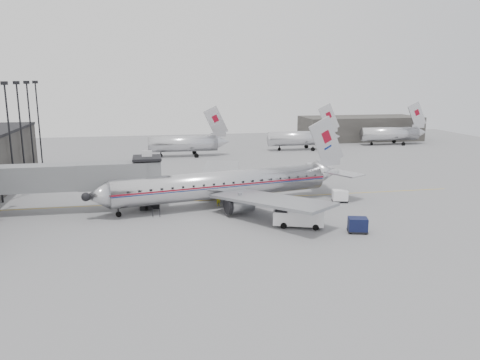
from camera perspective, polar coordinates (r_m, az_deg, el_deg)
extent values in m
plane|color=slate|center=(55.87, -1.71, -3.95)|extent=(160.00, 160.00, 0.00)
cube|color=#33312F|center=(125.65, 14.41, 6.14)|extent=(30.00, 12.00, 6.00)
cube|color=gold|center=(62.07, 0.12, -2.28)|extent=(60.00, 0.15, 0.01)
cube|color=slate|center=(59.21, -23.86, 0.20)|extent=(12.00, 2.80, 3.00)
cube|color=slate|center=(57.84, -15.15, 0.57)|extent=(8.00, 3.00, 3.10)
cube|color=slate|center=(58.06, -11.19, 0.81)|extent=(3.20, 3.60, 3.20)
cube|color=black|center=(57.72, -11.27, 2.66)|extent=(3.40, 3.80, 0.30)
cube|color=white|center=(57.64, -11.29, 3.15)|extent=(1.20, 0.15, 0.80)
cylinder|color=black|center=(58.31, -11.36, -2.07)|extent=(0.56, 0.56, 2.80)
cube|color=black|center=(58.58, -11.32, -3.07)|extent=(1.60, 2.20, 0.70)
cylinder|color=black|center=(57.63, -11.32, -3.37)|extent=(0.30, 0.60, 0.60)
cylinder|color=black|center=(59.56, -11.32, -2.86)|extent=(0.30, 0.60, 0.60)
cube|color=black|center=(56.06, -10.25, -2.50)|extent=(0.90, 3.20, 2.90)
cylinder|color=black|center=(71.96, -26.24, 4.55)|extent=(0.24, 0.24, 15.00)
cube|color=black|center=(71.50, -26.81, 10.50)|extent=(0.90, 0.25, 0.50)
cylinder|color=black|center=(77.73, -25.11, 5.14)|extent=(0.24, 0.24, 15.00)
cube|color=black|center=(77.30, -25.62, 10.65)|extent=(0.90, 0.25, 0.50)
cylinder|color=black|center=(83.53, -24.14, 5.64)|extent=(0.24, 0.24, 15.00)
cube|color=black|center=(83.13, -24.60, 10.77)|extent=(0.90, 0.25, 0.50)
cylinder|color=black|center=(89.35, -23.30, 6.08)|extent=(0.24, 0.24, 15.00)
cube|color=black|center=(88.99, -23.71, 10.88)|extent=(0.90, 0.25, 0.50)
cylinder|color=silver|center=(96.06, -6.97, 4.41)|extent=(14.00, 3.20, 3.20)
cube|color=silver|center=(96.27, -2.97, 7.13)|extent=(5.17, 0.26, 6.52)
cylinder|color=black|center=(96.17, -9.62, 3.07)|extent=(0.24, 0.24, 1.00)
cylinder|color=silver|center=(104.98, 7.21, 5.07)|extent=(14.00, 3.20, 3.20)
cube|color=silver|center=(106.84, 10.78, 7.45)|extent=(5.17, 0.26, 6.52)
cylinder|color=black|center=(103.96, 4.82, 3.88)|extent=(0.24, 0.24, 1.00)
cylinder|color=silver|center=(118.19, 17.78, 5.38)|extent=(14.00, 3.20, 3.20)
cube|color=silver|center=(121.20, 20.76, 7.42)|extent=(5.17, 0.26, 6.52)
cylinder|color=black|center=(116.36, 15.76, 4.36)|extent=(0.24, 0.24, 1.00)
cylinder|color=silver|center=(58.05, -2.21, -0.56)|extent=(27.37, 8.76, 3.36)
cone|color=silver|center=(54.83, -17.06, -1.87)|extent=(3.34, 3.84, 3.36)
cone|color=silver|center=(64.75, 10.55, 0.92)|extent=(4.20, 3.86, 3.19)
cube|color=maroon|center=(58.00, -2.21, -0.34)|extent=(27.38, 8.81, 0.16)
cube|color=navy|center=(58.05, -2.21, -0.54)|extent=(27.38, 8.81, 0.09)
cube|color=silver|center=(63.93, 10.49, 4.57)|extent=(5.51, 1.39, 6.98)
cube|color=gray|center=(66.53, -2.46, 0.86)|extent=(8.00, 15.26, 1.08)
cube|color=gray|center=(51.87, 3.78, -2.44)|extent=(12.52, 14.72, 1.08)
cylinder|color=gray|center=(62.85, -3.31, -0.89)|extent=(3.41, 2.49, 1.91)
cylinder|color=gray|center=(54.29, -0.01, -2.99)|extent=(3.41, 2.49, 1.91)
cylinder|color=black|center=(55.60, -14.60, -3.80)|extent=(0.18, 0.18, 1.18)
cylinder|color=black|center=(61.31, -1.37, -1.86)|extent=(0.24, 0.24, 1.27)
cylinder|color=black|center=(61.37, -1.37, -2.07)|extent=(0.95, 0.49, 0.91)
cylinder|color=black|center=(57.08, 0.35, -2.93)|extent=(0.24, 0.24, 1.27)
cylinder|color=black|center=(57.14, 0.35, -3.15)|extent=(0.95, 0.49, 0.91)
cube|color=white|center=(50.51, 8.08, -4.17)|extent=(4.28, 3.31, 2.21)
cube|color=white|center=(50.77, 5.10, -4.50)|extent=(2.28, 2.46, 1.47)
cube|color=black|center=(50.59, 5.11, -3.82)|extent=(1.82, 2.12, 0.63)
cylinder|color=black|center=(50.04, 5.35, -5.55)|extent=(0.72, 0.49, 0.67)
cylinder|color=black|center=(51.84, 5.52, -4.92)|extent=(0.72, 0.49, 0.67)
cylinder|color=black|center=(49.91, 9.22, -5.71)|extent=(0.72, 0.49, 0.67)
cylinder|color=black|center=(51.71, 9.25, -5.07)|extent=(0.72, 0.49, 0.67)
cube|color=#0D1235|center=(49.92, 14.15, -5.23)|extent=(2.23, 1.89, 1.34)
cube|color=black|center=(50.14, 14.11, -6.02)|extent=(2.34, 2.01, 0.11)
cylinder|color=black|center=(49.49, 13.34, -6.28)|extent=(0.31, 0.19, 0.29)
cylinder|color=black|center=(49.75, 15.09, -6.27)|extent=(0.31, 0.19, 0.29)
cylinder|color=black|center=(50.57, 13.14, -5.87)|extent=(0.31, 0.19, 0.29)
cylinder|color=black|center=(50.83, 14.86, -5.86)|extent=(0.31, 0.19, 0.29)
cube|color=white|center=(61.61, 12.09, -1.82)|extent=(2.16, 1.81, 1.32)
cube|color=black|center=(61.78, 12.06, -2.45)|extent=(2.27, 1.92, 0.11)
cylinder|color=black|center=(61.13, 11.45, -2.63)|extent=(0.30, 0.17, 0.28)
cylinder|color=black|center=(61.40, 12.85, -2.63)|extent=(0.30, 0.17, 0.28)
cylinder|color=black|center=(62.21, 11.29, -2.36)|extent=(0.30, 0.17, 0.28)
cylinder|color=black|center=(62.47, 12.66, -2.36)|extent=(0.30, 0.17, 0.28)
imported|color=gold|center=(58.42, -2.64, -2.34)|extent=(0.77, 0.68, 1.76)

